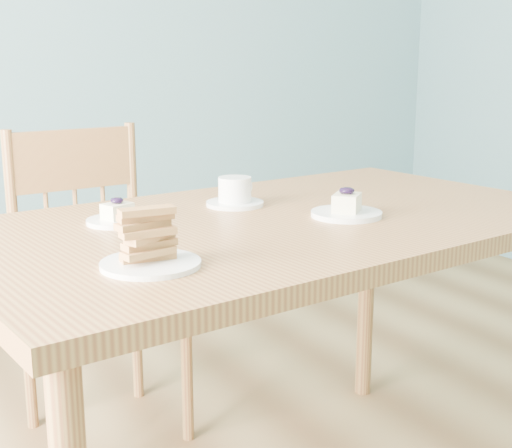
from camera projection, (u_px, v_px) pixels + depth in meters
name	position (u px, v px, depth m)	size (l,w,h in m)	color
room	(368.00, 1.00, 1.58)	(5.01, 5.01, 2.71)	#A17D4B
dining_table	(277.00, 249.00, 1.80)	(1.65, 1.05, 0.84)	olive
dining_chair	(97.00, 282.00, 2.31)	(0.49, 0.47, 1.01)	olive
cheesecake_plate_near	(347.00, 209.00, 1.78)	(0.18, 0.18, 0.07)	white
cheesecake_plate_far	(118.00, 217.00, 1.71)	(0.15, 0.15, 0.06)	white
coffee_cup	(235.00, 194.00, 1.91)	(0.15, 0.15, 0.08)	white
biscotti_plate	(150.00, 246.00, 1.35)	(0.19, 0.19, 0.12)	white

